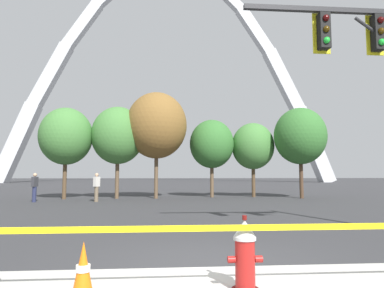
{
  "coord_description": "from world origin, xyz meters",
  "views": [
    {
      "loc": [
        -0.77,
        -5.85,
        1.54
      ],
      "look_at": [
        0.08,
        5.0,
        2.5
      ],
      "focal_mm": 31.75,
      "sensor_mm": 36.0,
      "label": 1
    }
  ],
  "objects_px": {
    "traffic_cone_by_hydrant": "(83,273)",
    "pedestrian_walking_left": "(35,187)",
    "fire_hydrant": "(245,256)",
    "monument_arch": "(170,79)",
    "pedestrian_standing_center": "(97,187)"
  },
  "relations": [
    {
      "from": "traffic_cone_by_hydrant",
      "to": "pedestrian_walking_left",
      "type": "relative_size",
      "value": 0.46
    },
    {
      "from": "fire_hydrant",
      "to": "traffic_cone_by_hydrant",
      "type": "relative_size",
      "value": 1.36
    },
    {
      "from": "traffic_cone_by_hydrant",
      "to": "monument_arch",
      "type": "height_order",
      "value": "monument_arch"
    },
    {
      "from": "monument_arch",
      "to": "pedestrian_standing_center",
      "type": "xyz_separation_m",
      "value": [
        -4.59,
        -42.18,
        -18.19
      ]
    },
    {
      "from": "monument_arch",
      "to": "pedestrian_standing_center",
      "type": "distance_m",
      "value": 46.16
    },
    {
      "from": "pedestrian_walking_left",
      "to": "pedestrian_standing_center",
      "type": "bearing_deg",
      "value": 0.34
    },
    {
      "from": "fire_hydrant",
      "to": "traffic_cone_by_hydrant",
      "type": "bearing_deg",
      "value": -173.17
    },
    {
      "from": "fire_hydrant",
      "to": "monument_arch",
      "type": "distance_m",
      "value": 60.01
    },
    {
      "from": "pedestrian_walking_left",
      "to": "pedestrian_standing_center",
      "type": "height_order",
      "value": "same"
    },
    {
      "from": "traffic_cone_by_hydrant",
      "to": "pedestrian_walking_left",
      "type": "xyz_separation_m",
      "value": [
        -6.18,
        15.12,
        0.46
      ]
    },
    {
      "from": "fire_hydrant",
      "to": "pedestrian_walking_left",
      "type": "xyz_separation_m",
      "value": [
        -8.21,
        14.87,
        0.35
      ]
    },
    {
      "from": "fire_hydrant",
      "to": "pedestrian_standing_center",
      "type": "height_order",
      "value": "pedestrian_standing_center"
    },
    {
      "from": "pedestrian_walking_left",
      "to": "pedestrian_standing_center",
      "type": "xyz_separation_m",
      "value": [
        3.34,
        0.02,
        0.0
      ]
    },
    {
      "from": "pedestrian_walking_left",
      "to": "monument_arch",
      "type": "bearing_deg",
      "value": 79.36
    },
    {
      "from": "monument_arch",
      "to": "traffic_cone_by_hydrant",
      "type": "bearing_deg",
      "value": -91.74
    }
  ]
}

